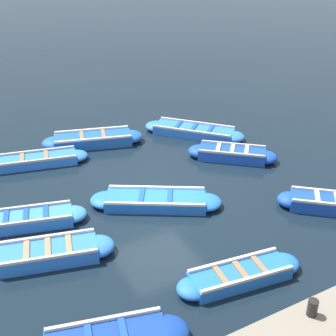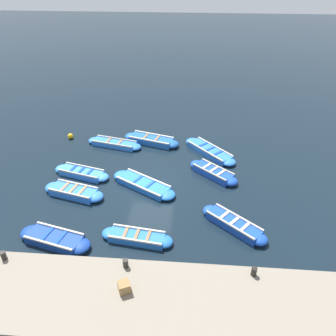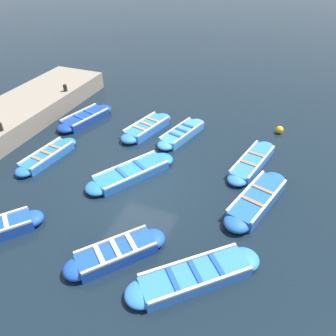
# 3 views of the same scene
# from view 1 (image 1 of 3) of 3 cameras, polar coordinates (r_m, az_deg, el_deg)

# --- Properties ---
(ground_plane) EXTENTS (120.00, 120.00, 0.00)m
(ground_plane) POSITION_cam_1_polar(r_m,az_deg,el_deg) (14.39, -1.38, -3.53)
(ground_plane) COLOR black
(boat_far_corner) EXTENTS (1.59, 3.73, 0.37)m
(boat_far_corner) POSITION_cam_1_polar(r_m,az_deg,el_deg) (16.78, -15.94, 0.88)
(boat_far_corner) COLOR blue
(boat_far_corner) RESTS_ON ground
(boat_mid_row) EXTENTS (1.93, 3.86, 0.46)m
(boat_mid_row) POSITION_cam_1_polar(r_m,az_deg,el_deg) (17.77, -9.13, 3.43)
(boat_mid_row) COLOR #1E59AD
(boat_mid_row) RESTS_ON ground
(boat_centre) EXTENTS (2.79, 3.84, 0.38)m
(boat_centre) POSITION_cam_1_polar(r_m,az_deg,el_deg) (13.90, -1.51, -4.03)
(boat_centre) COLOR blue
(boat_centre) RESTS_ON ground
(boat_bow_out) EXTENTS (1.14, 3.24, 0.38)m
(boat_bow_out) POSITION_cam_1_polar(r_m,az_deg,el_deg) (11.41, 8.74, -12.81)
(boat_bow_out) COLOR blue
(boat_bow_out) RESTS_ON ground
(boat_inner_gap) EXTENTS (2.64, 2.91, 0.45)m
(boat_inner_gap) POSITION_cam_1_polar(r_m,az_deg,el_deg) (16.64, 7.82, 1.69)
(boat_inner_gap) COLOR #1947B7
(boat_inner_gap) RESTS_ON ground
(boat_end_of_row) EXTENTS (1.66, 3.41, 0.44)m
(boat_end_of_row) POSITION_cam_1_polar(r_m,az_deg,el_deg) (12.23, -14.33, -10.06)
(boat_end_of_row) COLOR blue
(boat_end_of_row) RESTS_ON ground
(boat_alongside) EXTENTS (3.55, 3.37, 0.39)m
(boat_alongside) POSITION_cam_1_polar(r_m,az_deg,el_deg) (18.37, 3.17, 4.50)
(boat_alongside) COLOR blue
(boat_alongside) RESTS_ON ground
(boat_outer_left) EXTENTS (2.74, 3.07, 0.45)m
(boat_outer_left) POSITION_cam_1_polar(r_m,az_deg,el_deg) (14.51, 19.81, -4.21)
(boat_outer_left) COLOR #1947B7
(boat_outer_left) RESTS_ON ground
(boat_drifting) EXTENTS (1.62, 3.40, 0.40)m
(boat_drifting) POSITION_cam_1_polar(r_m,az_deg,el_deg) (13.64, -16.83, -6.08)
(boat_drifting) COLOR #3884E0
(boat_drifting) RESTS_ON ground
(bollard_mid_north) EXTENTS (0.20, 0.20, 0.35)m
(bollard_mid_north) POSITION_cam_1_polar(r_m,az_deg,el_deg) (9.61, 17.20, -15.96)
(bollard_mid_north) COLOR black
(bollard_mid_north) RESTS_ON quay_wall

